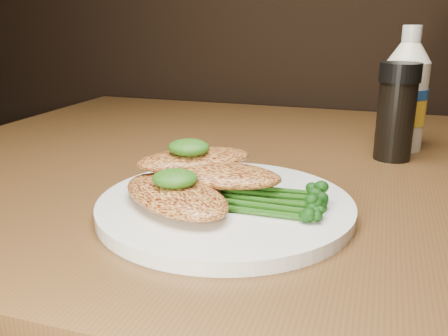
% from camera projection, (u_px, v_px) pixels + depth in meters
% --- Properties ---
extents(plate, '(0.25, 0.25, 0.01)m').
position_uv_depth(plate, '(225.00, 206.00, 0.48)').
color(plate, white).
rests_on(plate, dining_table).
extents(chicken_front, '(0.16, 0.14, 0.02)m').
position_uv_depth(chicken_front, '(175.00, 195.00, 0.46)').
color(chicken_front, '#DC9446').
rests_on(chicken_front, plate).
extents(chicken_mid, '(0.14, 0.07, 0.02)m').
position_uv_depth(chicken_mid, '(215.00, 174.00, 0.49)').
color(chicken_mid, '#DC9446').
rests_on(chicken_mid, plate).
extents(chicken_back, '(0.14, 0.13, 0.02)m').
position_uv_depth(chicken_back, '(194.00, 159.00, 0.52)').
color(chicken_back, '#DC9446').
rests_on(chicken_back, plate).
extents(pesto_front, '(0.05, 0.05, 0.02)m').
position_uv_depth(pesto_front, '(175.00, 178.00, 0.46)').
color(pesto_front, black).
rests_on(pesto_front, chicken_front).
extents(pesto_back, '(0.05, 0.05, 0.02)m').
position_uv_depth(pesto_back, '(189.00, 147.00, 0.51)').
color(pesto_back, black).
rests_on(pesto_back, chicken_back).
extents(broccolini_bundle, '(0.14, 0.12, 0.02)m').
position_uv_depth(broccolini_bundle, '(270.00, 197.00, 0.46)').
color(broccolini_bundle, '#1D4D10').
rests_on(broccolini_bundle, plate).
extents(mayo_bottle, '(0.07, 0.07, 0.17)m').
position_uv_depth(mayo_bottle, '(406.00, 89.00, 0.69)').
color(mayo_bottle, '#F1EACD').
rests_on(mayo_bottle, dining_table).
extents(pepper_grinder, '(0.07, 0.07, 0.13)m').
position_uv_depth(pepper_grinder, '(396.00, 112.00, 0.64)').
color(pepper_grinder, black).
rests_on(pepper_grinder, dining_table).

